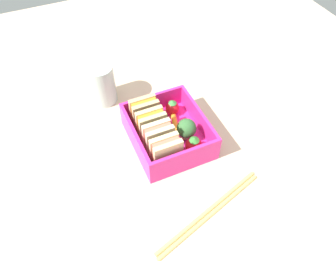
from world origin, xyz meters
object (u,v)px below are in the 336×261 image
at_px(sandwich_center_left, 158,137).
at_px(sandwich_center, 151,124).
at_px(sandwich_center_right, 145,112).
at_px(drinking_glass, 101,84).
at_px(strawberry_left, 172,108).
at_px(broccoli_floret, 187,129).
at_px(chopstick_pair, 210,212).
at_px(strawberry_far_left, 194,145).
at_px(carrot_stick_far_left, 175,123).
at_px(sandwich_left, 166,151).

xyz_separation_m(sandwich_center_left, sandwich_center, (0.03, 0.00, 0.00)).
xyz_separation_m(sandwich_center_right, drinking_glass, (0.10, 0.05, 0.00)).
bearing_deg(drinking_glass, sandwich_center, -159.09).
bearing_deg(sandwich_center_left, strawberry_left, -40.24).
xyz_separation_m(sandwich_center_right, broccoli_floret, (-0.07, -0.05, -0.00)).
xyz_separation_m(sandwich_center, chopstick_pair, (-0.18, -0.03, -0.04)).
height_order(strawberry_far_left, drinking_glass, drinking_glass).
distance_m(sandwich_center, strawberry_far_left, 0.09).
height_order(strawberry_far_left, carrot_stick_far_left, strawberry_far_left).
height_order(sandwich_left, strawberry_far_left, sandwich_left).
relative_size(sandwich_center_right, strawberry_left, 1.68).
relative_size(sandwich_center, sandwich_center_right, 1.00).
bearing_deg(sandwich_center_right, sandwich_center, 180.00).
distance_m(sandwich_left, strawberry_left, 0.12).
height_order(sandwich_center_left, broccoli_floret, sandwich_center_left).
distance_m(sandwich_center_left, broccoli_floret, 0.05).
bearing_deg(carrot_stick_far_left, chopstick_pair, 173.04).
distance_m(sandwich_center_left, sandwich_center, 0.03).
relative_size(sandwich_center_right, broccoli_floret, 1.22).
xyz_separation_m(sandwich_left, strawberry_left, (0.10, -0.06, -0.01)).
relative_size(strawberry_left, chopstick_pair, 0.15).
distance_m(sandwich_center_right, carrot_stick_far_left, 0.06).
xyz_separation_m(carrot_stick_far_left, chopstick_pair, (-0.18, 0.02, -0.01)).
bearing_deg(sandwich_left, carrot_stick_far_left, -34.95).
bearing_deg(sandwich_center_right, strawberry_left, -89.57).
bearing_deg(strawberry_left, sandwich_left, 150.52).
bearing_deg(chopstick_pair, carrot_stick_far_left, -6.96).
height_order(sandwich_center_left, carrot_stick_far_left, sandwich_center_left).
bearing_deg(sandwich_left, strawberry_left, -29.48).
bearing_deg(drinking_glass, strawberry_far_left, -152.83).
height_order(sandwich_center_right, strawberry_far_left, sandwich_center_right).
bearing_deg(strawberry_far_left, sandwich_center, 38.06).
height_order(sandwich_left, drinking_glass, drinking_glass).
distance_m(sandwich_center_left, strawberry_left, 0.09).
bearing_deg(broccoli_floret, carrot_stick_far_left, 8.13).
bearing_deg(sandwich_center_left, chopstick_pair, -169.85).
bearing_deg(strawberry_far_left, drinking_glass, 27.17).
relative_size(strawberry_far_left, chopstick_pair, 0.17).
height_order(sandwich_center_right, drinking_glass, drinking_glass).
distance_m(sandwich_center, carrot_stick_far_left, 0.05).
bearing_deg(strawberry_left, sandwich_center_right, 90.43).
relative_size(sandwich_left, strawberry_far_left, 1.52).
height_order(carrot_stick_far_left, chopstick_pair, carrot_stick_far_left).
height_order(sandwich_left, strawberry_left, sandwich_left).
distance_m(strawberry_left, chopstick_pair, 0.22).
xyz_separation_m(sandwich_center_right, chopstick_pair, (-0.21, -0.03, -0.04)).
xyz_separation_m(chopstick_pair, drinking_glass, (0.32, 0.08, 0.04)).
bearing_deg(sandwich_center_left, carrot_stick_far_left, -53.54).
bearing_deg(drinking_glass, carrot_stick_far_left, -143.29).
bearing_deg(strawberry_far_left, sandwich_center_left, 57.42).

